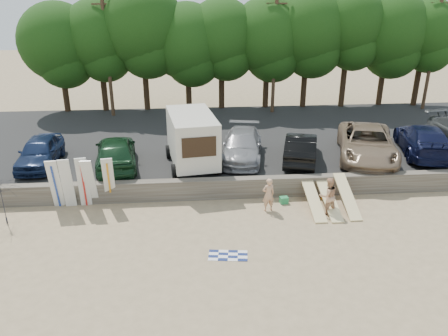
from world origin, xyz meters
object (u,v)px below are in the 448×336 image
(car_5, at_px, (423,140))
(beachgoer_a, at_px, (268,195))
(car_0, at_px, (40,152))
(cooler, at_px, (284,200))
(beach_umbrella, at_px, (4,203))
(car_3, at_px, (301,148))
(car_4, at_px, (367,143))
(beachgoer_b, at_px, (328,196))
(box_trailer, at_px, (192,138))
(car_1, at_px, (116,152))
(car_2, at_px, (242,145))

(car_5, xyz_separation_m, beachgoer_a, (-9.70, -4.80, -0.74))
(car_0, relative_size, cooler, 11.90)
(car_5, height_order, beach_umbrella, car_5)
(car_3, distance_m, beachgoer_a, 5.01)
(car_4, xyz_separation_m, beachgoer_a, (-6.24, -4.35, -0.78))
(car_3, bearing_deg, beachgoer_a, 75.52)
(beachgoer_b, bearing_deg, car_4, -135.48)
(box_trailer, xyz_separation_m, beachgoer_a, (3.37, -4.08, -1.47))
(beachgoer_a, bearing_deg, car_1, -41.55)
(box_trailer, bearing_deg, car_3, -6.03)
(car_1, bearing_deg, beach_umbrella, 39.74)
(car_4, bearing_deg, beach_umbrella, -149.05)
(car_5, bearing_deg, beachgoer_a, 40.51)
(car_2, xyz_separation_m, cooler, (1.51, -4.29, -1.29))
(car_3, distance_m, beach_umbrella, 14.74)
(beachgoer_b, height_order, beach_umbrella, beach_umbrella)
(car_4, relative_size, beachgoer_a, 3.95)
(car_0, xyz_separation_m, car_1, (4.06, -0.60, 0.10))
(cooler, bearing_deg, car_1, 149.89)
(beachgoer_a, distance_m, beach_umbrella, 11.50)
(car_1, height_order, beachgoer_a, car_1)
(box_trailer, xyz_separation_m, car_3, (5.89, 0.20, -0.80))
(beachgoer_b, height_order, cooler, beachgoer_b)
(car_0, xyz_separation_m, car_2, (10.83, 0.16, -0.02))
(car_1, bearing_deg, cooler, 149.16)
(car_0, distance_m, cooler, 13.08)
(car_0, bearing_deg, beachgoer_a, -24.27)
(cooler, bearing_deg, car_4, 27.53)
(box_trailer, height_order, beachgoer_b, box_trailer)
(car_1, bearing_deg, car_0, -16.14)
(box_trailer, height_order, car_4, box_trailer)
(beachgoer_a, bearing_deg, beach_umbrella, -10.56)
(car_3, bearing_deg, car_5, -159.91)
(car_0, bearing_deg, beach_umbrella, -92.06)
(cooler, bearing_deg, beachgoer_b, -40.40)
(car_0, bearing_deg, car_5, -1.57)
(car_0, height_order, beachgoer_a, car_0)
(car_2, bearing_deg, beach_umbrella, -144.43)
(car_2, bearing_deg, cooler, -60.71)
(car_4, distance_m, beachgoer_a, 7.65)
(car_1, relative_size, car_3, 1.09)
(car_5, xyz_separation_m, beach_umbrella, (-21.20, -5.09, -0.54))
(car_4, bearing_deg, box_trailer, -162.11)
(car_3, bearing_deg, beach_umbrella, 34.08)
(cooler, bearing_deg, box_trailer, 134.21)
(car_4, distance_m, beachgoer_b, 6.08)
(beachgoer_b, bearing_deg, beach_umbrella, -9.49)
(car_4, height_order, beachgoer_b, car_4)
(car_2, bearing_deg, box_trailer, -152.71)
(beachgoer_a, xyz_separation_m, beach_umbrella, (-11.49, -0.30, 0.20))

